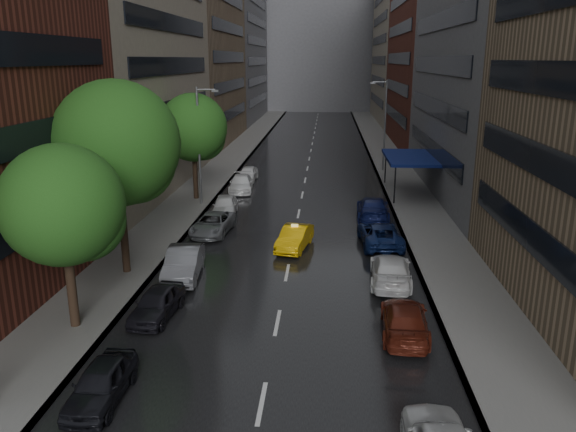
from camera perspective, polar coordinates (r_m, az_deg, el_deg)
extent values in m
cube|color=black|center=(63.36, 2.12, 5.53)|extent=(14.00, 140.00, 0.01)
cube|color=gray|center=(64.27, -5.96, 5.66)|extent=(4.00, 140.00, 0.15)
cube|color=gray|center=(63.70, 10.28, 5.41)|extent=(4.00, 140.00, 0.15)
cube|color=#937A5B|center=(78.22, -8.89, 15.39)|extent=(8.00, 28.00, 22.00)
cube|color=slate|center=(107.98, -5.39, 19.78)|extent=(8.00, 32.00, 38.00)
cube|color=slate|center=(50.05, 19.80, 15.76)|extent=(8.00, 28.00, 24.00)
cube|color=maroon|center=(77.73, 14.52, 20.27)|extent=(8.00, 28.00, 36.00)
cube|color=gray|center=(107.16, 11.46, 16.91)|extent=(8.00, 32.00, 28.00)
cube|color=slate|center=(130.44, 3.28, 17.79)|extent=(40.00, 14.00, 32.00)
cylinder|color=#382619|center=(25.38, -21.20, -6.15)|extent=(0.40, 0.40, 4.38)
sphere|color=#1E5116|center=(24.41, -21.96, 1.04)|extent=(5.01, 5.01, 5.01)
cylinder|color=#382619|center=(30.73, -16.41, -0.74)|extent=(0.40, 0.40, 5.63)
sphere|color=#1E5116|center=(29.86, -17.03, 7.05)|extent=(6.43, 6.43, 6.43)
cylinder|color=#382619|center=(46.15, -9.41, 4.48)|extent=(0.40, 0.40, 4.74)
sphere|color=#1E5116|center=(45.61, -9.61, 8.87)|extent=(5.41, 5.41, 5.41)
imported|color=yellow|center=(34.06, 0.68, -2.22)|extent=(2.28, 4.43, 1.39)
imported|color=black|center=(20.64, -18.46, -15.81)|extent=(1.59, 3.90, 1.33)
imported|color=black|center=(25.94, -13.16, -8.61)|extent=(1.94, 4.09, 1.35)
imported|color=slate|center=(30.15, -10.56, -4.72)|extent=(2.10, 4.95, 1.59)
imported|color=slate|center=(37.33, -7.64, -0.79)|extent=(2.65, 4.98, 1.33)
imported|color=silver|center=(41.55, -6.43, 1.05)|extent=(2.19, 4.51, 1.48)
imported|color=white|center=(49.08, -4.80, 3.31)|extent=(2.33, 4.90, 1.38)
imported|color=white|center=(53.43, -4.08, 4.32)|extent=(1.68, 3.99, 1.35)
imported|color=#612013|center=(24.28, 11.76, -10.27)|extent=(2.21, 4.80, 1.36)
imported|color=silver|center=(29.37, 10.37, -5.40)|extent=(2.38, 5.15, 1.46)
imported|color=#101F4D|center=(35.12, 9.33, -1.83)|extent=(2.73, 5.33, 1.44)
imported|color=#111950|center=(40.80, 8.61, 0.78)|extent=(2.43, 5.57, 1.59)
cylinder|color=gray|center=(43.95, -9.03, 6.97)|extent=(0.18, 0.18, 9.00)
cube|color=gray|center=(43.23, -7.42, 12.49)|extent=(0.50, 0.22, 0.16)
cylinder|color=gray|center=(57.99, 9.82, 9.01)|extent=(0.18, 0.18, 9.00)
cube|color=gray|center=(57.55, 8.59, 13.21)|extent=(0.50, 0.22, 0.16)
cube|color=navy|center=(48.51, 12.28, 5.82)|extent=(4.00, 8.00, 0.25)
cylinder|color=black|center=(44.89, 10.80, 3.17)|extent=(0.12, 0.12, 3.00)
cylinder|color=black|center=(52.29, 9.87, 4.97)|extent=(0.12, 0.12, 3.00)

